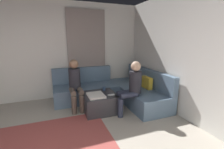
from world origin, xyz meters
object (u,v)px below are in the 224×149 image
(sectional_couch, at_px, (115,90))
(coffee_mug, at_px, (104,89))
(ottoman, at_px, (100,102))
(person_on_couch_side, at_px, (75,82))
(person_on_couch_back, at_px, (131,86))
(game_remote, at_px, (111,95))

(sectional_couch, height_order, coffee_mug, sectional_couch)
(sectional_couch, relative_size, coffee_mug, 26.84)
(ottoman, bearing_deg, sectional_couch, 131.26)
(ottoman, height_order, person_on_couch_side, person_on_couch_side)
(ottoman, bearing_deg, coffee_mug, 140.71)
(person_on_couch_side, bearing_deg, person_on_couch_back, 147.39)
(sectional_couch, xyz_separation_m, person_on_couch_back, (0.87, 0.06, 0.38))
(sectional_couch, height_order, person_on_couch_back, person_on_couch_back)
(ottoman, height_order, person_on_couch_back, person_on_couch_back)
(coffee_mug, bearing_deg, game_remote, 5.71)
(sectional_couch, height_order, ottoman, sectional_couch)
(coffee_mug, bearing_deg, ottoman, -39.29)
(game_remote, bearing_deg, person_on_couch_side, -126.86)
(sectional_couch, distance_m, person_on_couch_side, 1.15)
(sectional_couch, bearing_deg, person_on_couch_back, 3.61)
(person_on_couch_back, bearing_deg, person_on_couch_side, 57.39)
(ottoman, distance_m, game_remote, 0.36)
(sectional_couch, xyz_separation_m, ottoman, (0.51, -0.58, -0.07))
(game_remote, xyz_separation_m, person_on_couch_side, (-0.54, -0.72, 0.23))
(coffee_mug, height_order, game_remote, coffee_mug)
(game_remote, distance_m, person_on_couch_side, 0.93)
(game_remote, bearing_deg, ottoman, -129.29)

